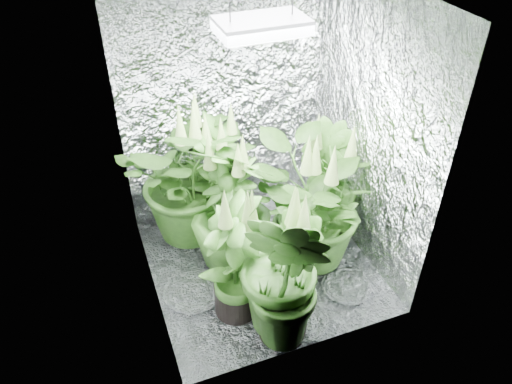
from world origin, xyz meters
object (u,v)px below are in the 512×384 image
object	(u,v)px
plant_a	(191,176)
plant_b	(224,177)
plant_c	(326,185)
grow_lamp	(262,26)
plant_d	(232,209)
plant_e	(313,210)
plant_f	(234,259)
circulation_fan	(316,212)
plant_g	(285,274)

from	to	relation	value
plant_a	plant_b	world-z (taller)	plant_a
plant_c	grow_lamp	bearing A→B (deg)	-162.99
plant_b	plant_d	world-z (taller)	plant_d
plant_b	plant_d	xyz separation A→B (m)	(-0.08, -0.44, 0.04)
plant_e	plant_f	distance (m)	0.71
plant_c	circulation_fan	xyz separation A→B (m)	(-0.04, 0.04, -0.29)
grow_lamp	plant_b	xyz separation A→B (m)	(-0.10, 0.52, -1.33)
plant_f	plant_g	size ratio (longest dim) A/B	0.88
plant_f	plant_g	xyz separation A→B (m)	(0.22, -0.29, 0.07)
plant_d	plant_b	bearing A→B (deg)	79.39
plant_a	plant_d	distance (m)	0.48
plant_d	circulation_fan	bearing A→B (deg)	10.83
circulation_fan	plant_d	bearing A→B (deg)	179.12
plant_e	circulation_fan	world-z (taller)	plant_e
plant_c	plant_g	size ratio (longest dim) A/B	0.85
plant_b	plant_f	bearing A→B (deg)	-103.47
plant_c	plant_d	size ratio (longest dim) A/B	0.89
plant_c	plant_g	world-z (taller)	plant_g
plant_b	plant_c	size ratio (longest dim) A/B	1.06
plant_a	circulation_fan	world-z (taller)	plant_a
plant_a	plant_e	distance (m)	0.96
plant_d	plant_f	xyz separation A→B (m)	(-0.13, -0.43, -0.05)
plant_a	plant_d	bearing A→B (deg)	-68.68
plant_e	plant_a	bearing A→B (deg)	138.23
grow_lamp	plant_d	bearing A→B (deg)	156.75
plant_a	plant_g	distance (m)	1.20
plant_a	circulation_fan	xyz separation A→B (m)	(0.94, -0.30, -0.40)
plant_d	plant_g	xyz separation A→B (m)	(0.10, -0.72, 0.02)
plant_b	plant_d	size ratio (longest dim) A/B	0.94
plant_b	circulation_fan	bearing A→B (deg)	-23.75
plant_g	grow_lamp	bearing A→B (deg)	82.06
plant_b	plant_e	size ratio (longest dim) A/B	0.98
plant_b	circulation_fan	size ratio (longest dim) A/B	2.67
plant_d	circulation_fan	xyz separation A→B (m)	(0.76, 0.15, -0.36)
plant_c	plant_d	distance (m)	0.82
grow_lamp	plant_e	xyz separation A→B (m)	(0.36, -0.11, -1.31)
grow_lamp	plant_f	world-z (taller)	grow_lamp
plant_g	plant_e	bearing A→B (deg)	49.73
plant_d	plant_f	distance (m)	0.45
plant_a	plant_e	size ratio (longest dim) A/B	1.14
plant_f	circulation_fan	size ratio (longest dim) A/B	2.62
plant_c	plant_e	distance (m)	0.40
plant_f	plant_g	world-z (taller)	plant_g
plant_b	plant_c	distance (m)	0.80
plant_e	plant_f	size ratio (longest dim) A/B	1.04
plant_g	circulation_fan	size ratio (longest dim) A/B	2.96
grow_lamp	plant_d	xyz separation A→B (m)	(-0.19, 0.08, -1.29)
plant_b	plant_g	distance (m)	1.17
plant_e	circulation_fan	bearing A→B (deg)	57.28
plant_a	plant_c	distance (m)	1.04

